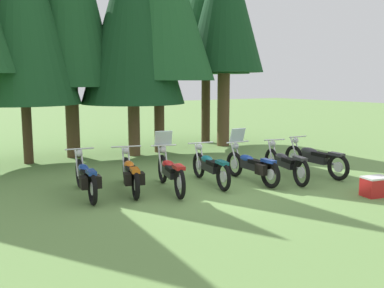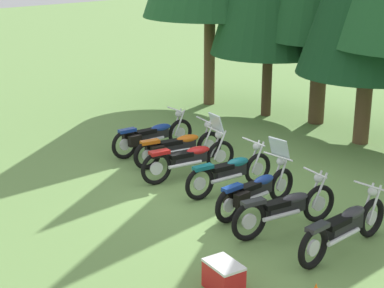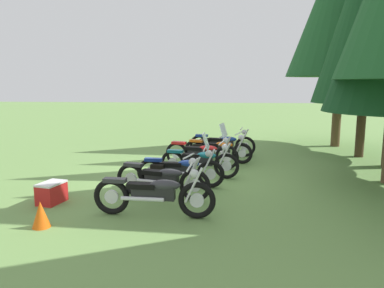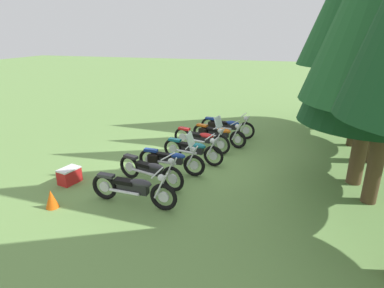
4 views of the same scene
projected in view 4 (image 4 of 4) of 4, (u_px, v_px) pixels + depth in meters
The scene contains 11 objects.
ground_plane at pixel (190, 161), 10.89m from camera, with size 80.00×80.00×0.00m, color #6B934C.
motorcycle_0 at pixel (226, 126), 13.30m from camera, with size 0.77×2.34×1.01m.
motorcycle_1 at pixel (217, 133), 12.39m from camera, with size 1.00×2.26×0.99m.
motorcycle_2 at pixel (202, 138), 11.72m from camera, with size 0.84×2.30×1.38m.
motorcycle_3 at pixel (193, 149), 10.67m from camera, with size 0.72×2.20×1.00m.
motorcycle_4 at pixel (170, 159), 9.86m from camera, with size 0.72×2.20×1.36m.
motorcycle_5 at pixel (150, 170), 9.10m from camera, with size 0.82×2.24×1.01m.
motorcycle_6 at pixel (134, 188), 8.02m from camera, with size 0.64×2.40×1.01m.
pine_tree_1 at pixel (374, 6), 10.73m from camera, with size 3.43×3.43×8.06m.
picnic_cooler at pixel (69, 176), 9.27m from camera, with size 0.68×0.53×0.45m.
traffic_cone at pixel (51, 199), 7.95m from camera, with size 0.32×0.32×0.48m, color #EA590F.
Camera 4 is at (9.63, 2.94, 4.19)m, focal length 29.92 mm.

